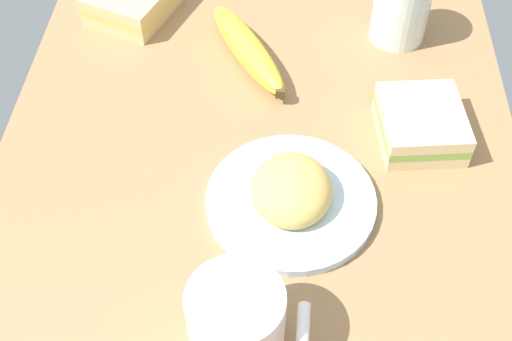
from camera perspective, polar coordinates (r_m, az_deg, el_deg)
tabletop at (r=79.24cm, az=0.00°, el=-1.85°), size 90.00×64.00×2.00cm
plate_of_food at (r=75.67cm, az=3.01°, el=-2.10°), size 19.43×19.43×5.72cm
coffee_mug_black at (r=64.06cm, az=-1.66°, el=-12.60°), size 9.21×11.53×8.89cm
sandwich_main at (r=102.46cm, az=-10.46°, el=14.04°), size 14.79×14.15×4.40cm
sandwich_side at (r=84.48cm, az=13.83°, el=3.84°), size 11.95×10.99×4.40cm
glass_of_milk at (r=97.31cm, az=12.21°, el=13.23°), size 7.79×7.79×10.06cm
banana at (r=92.69cm, az=-0.72°, el=10.31°), size 19.40×13.41×3.95cm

